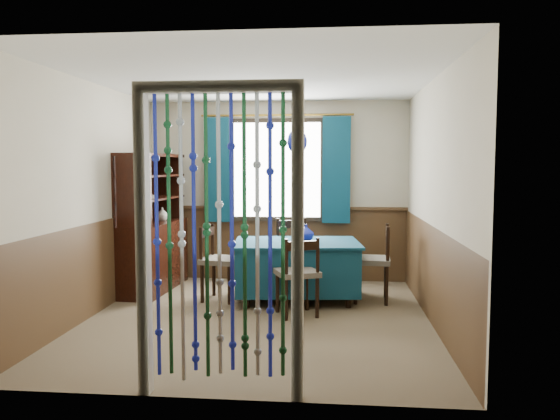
# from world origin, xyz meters

# --- Properties ---
(floor) EXTENTS (4.00, 4.00, 0.00)m
(floor) POSITION_xyz_m (0.00, 0.00, 0.00)
(floor) COLOR brown
(floor) RESTS_ON ground
(ceiling) EXTENTS (4.00, 4.00, 0.00)m
(ceiling) POSITION_xyz_m (0.00, 0.00, 2.50)
(ceiling) COLOR silver
(ceiling) RESTS_ON ground
(wall_back) EXTENTS (3.60, 0.00, 3.60)m
(wall_back) POSITION_xyz_m (0.00, 2.00, 1.25)
(wall_back) COLOR #C0B69D
(wall_back) RESTS_ON ground
(wall_front) EXTENTS (3.60, 0.00, 3.60)m
(wall_front) POSITION_xyz_m (0.00, -2.00, 1.25)
(wall_front) COLOR #C0B69D
(wall_front) RESTS_ON ground
(wall_left) EXTENTS (0.00, 4.00, 4.00)m
(wall_left) POSITION_xyz_m (-1.80, 0.00, 1.25)
(wall_left) COLOR #C0B69D
(wall_left) RESTS_ON ground
(wall_right) EXTENTS (0.00, 4.00, 4.00)m
(wall_right) POSITION_xyz_m (1.80, 0.00, 1.25)
(wall_right) COLOR #C0B69D
(wall_right) RESTS_ON ground
(wainscot_back) EXTENTS (3.60, 0.00, 3.60)m
(wainscot_back) POSITION_xyz_m (0.00, 1.99, 0.50)
(wainscot_back) COLOR #48301B
(wainscot_back) RESTS_ON ground
(wainscot_front) EXTENTS (3.60, 0.00, 3.60)m
(wainscot_front) POSITION_xyz_m (0.00, -1.99, 0.50)
(wainscot_front) COLOR #48301B
(wainscot_front) RESTS_ON ground
(wainscot_left) EXTENTS (0.00, 4.00, 4.00)m
(wainscot_left) POSITION_xyz_m (-1.79, 0.00, 0.50)
(wainscot_left) COLOR #48301B
(wainscot_left) RESTS_ON ground
(wainscot_right) EXTENTS (0.00, 4.00, 4.00)m
(wainscot_right) POSITION_xyz_m (1.79, 0.00, 0.50)
(wainscot_right) COLOR #48301B
(wainscot_right) RESTS_ON ground
(window) EXTENTS (1.32, 0.12, 1.42)m
(window) POSITION_xyz_m (0.00, 1.95, 1.55)
(window) COLOR black
(window) RESTS_ON wall_back
(doorway) EXTENTS (1.16, 0.12, 2.18)m
(doorway) POSITION_xyz_m (0.00, -1.94, 1.05)
(doorway) COLOR silver
(doorway) RESTS_ON ground
(dining_table) EXTENTS (1.57, 1.17, 0.71)m
(dining_table) POSITION_xyz_m (0.35, 0.84, 0.41)
(dining_table) COLOR #0F384D
(dining_table) RESTS_ON floor
(chair_near) EXTENTS (0.54, 0.53, 0.86)m
(chair_near) POSITION_xyz_m (0.41, 0.15, 0.46)
(chair_near) COLOR black
(chair_near) RESTS_ON floor
(chair_far) EXTENTS (0.57, 0.56, 0.92)m
(chair_far) POSITION_xyz_m (0.28, 1.44, 0.49)
(chair_far) COLOR black
(chair_far) RESTS_ON floor
(chair_left) EXTENTS (0.49, 0.51, 0.89)m
(chair_left) POSITION_xyz_m (-0.58, 0.76, 0.48)
(chair_left) COLOR black
(chair_left) RESTS_ON floor
(chair_right) EXTENTS (0.46, 0.48, 0.91)m
(chair_right) POSITION_xyz_m (1.27, 0.87, 0.48)
(chair_right) COLOR black
(chair_right) RESTS_ON floor
(sideboard) EXTENTS (0.55, 1.37, 1.76)m
(sideboard) POSITION_xyz_m (-1.55, 1.20, 0.61)
(sideboard) COLOR black
(sideboard) RESTS_ON floor
(pendant_lamp) EXTENTS (0.24, 0.24, 0.75)m
(pendant_lamp) POSITION_xyz_m (0.35, 0.84, 1.89)
(pendant_lamp) COLOR olive
(pendant_lamp) RESTS_ON ceiling
(vase_table) EXTENTS (0.22, 0.22, 0.18)m
(vase_table) POSITION_xyz_m (0.46, 0.92, 0.80)
(vase_table) COLOR navy
(vase_table) RESTS_ON dining_table
(bowl_shelf) EXTENTS (0.26, 0.26, 0.05)m
(bowl_shelf) POSITION_xyz_m (-1.49, 0.94, 1.23)
(bowl_shelf) COLOR beige
(bowl_shelf) RESTS_ON sideboard
(vase_sideboard) EXTENTS (0.22, 0.22, 0.19)m
(vase_sideboard) POSITION_xyz_m (-1.49, 1.44, 0.98)
(vase_sideboard) COLOR beige
(vase_sideboard) RESTS_ON sideboard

